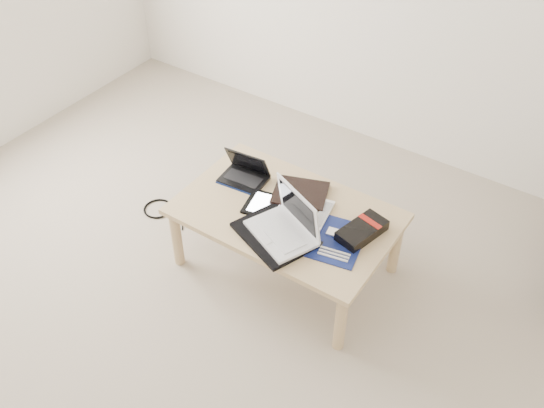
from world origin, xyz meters
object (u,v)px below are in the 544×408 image
Objects in this scene: coffee_table at (286,219)px; netbook at (245,174)px; white_laptop at (287,225)px; gpu_box at (362,231)px.

netbook is at bearing 163.41° from coffee_table.
coffee_table is 0.21m from white_laptop.
white_laptop reaches higher than netbook.
gpu_box is (0.30, 0.20, -0.04)m from white_laptop.
coffee_table is 3.91× the size of gpu_box.
coffee_table is at bearing -16.59° from netbook.
gpu_box is at bearing 9.11° from coffee_table.
gpu_box reaches higher than coffee_table.
gpu_box is at bearing 33.94° from white_laptop.
netbook is 0.92× the size of gpu_box.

